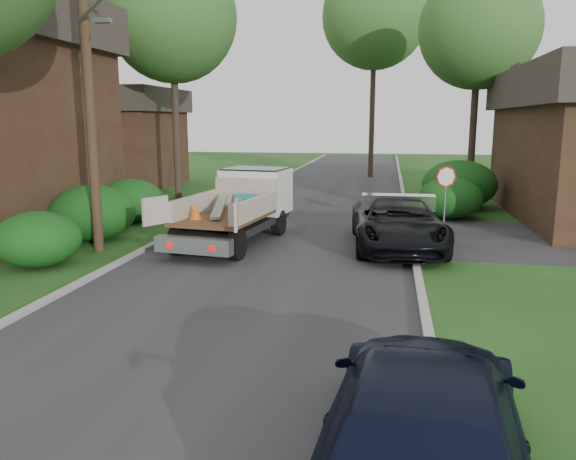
% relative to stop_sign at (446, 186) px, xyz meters
% --- Properties ---
extents(ground, '(120.00, 120.00, 0.00)m').
position_rel_stop_sign_xyz_m(ground, '(-5.20, -9.00, -1.78)').
color(ground, '#1F4614').
rests_on(ground, ground).
extents(road, '(8.00, 90.00, 0.02)m').
position_rel_stop_sign_xyz_m(road, '(-5.20, 1.00, -1.77)').
color(road, '#28282B').
rests_on(road, ground).
extents(curb_left, '(0.20, 90.00, 0.12)m').
position_rel_stop_sign_xyz_m(curb_left, '(-9.30, 1.00, -1.72)').
color(curb_left, '#9E9E99').
rests_on(curb_left, ground).
extents(curb_right, '(0.20, 90.00, 0.12)m').
position_rel_stop_sign_xyz_m(curb_right, '(-1.10, 1.00, -1.72)').
color(curb_right, '#9E9E99').
rests_on(curb_right, ground).
extents(stop_sign, '(0.71, 0.32, 2.48)m').
position_rel_stop_sign_xyz_m(stop_sign, '(0.00, 0.00, 0.00)').
color(stop_sign, slate).
rests_on(stop_sign, ground).
extents(utility_pole, '(2.42, 1.25, 10.00)m').
position_rel_stop_sign_xyz_m(utility_pole, '(-10.68, -4.02, 3.40)').
color(utility_pole, '#382619').
rests_on(utility_pole, ground).
extents(house_left_far, '(7.56, 7.56, 6.00)m').
position_rel_stop_sign_xyz_m(house_left_far, '(-18.70, 13.00, 1.27)').
color(house_left_far, '#362016').
rests_on(house_left_far, ground).
extents(hedge_left_a, '(2.34, 2.34, 1.53)m').
position_rel_stop_sign_xyz_m(hedge_left_a, '(-11.40, -6.00, -1.01)').
color(hedge_left_a, '#0D3B10').
rests_on(hedge_left_a, ground).
extents(hedge_left_b, '(2.86, 2.86, 1.87)m').
position_rel_stop_sign_xyz_m(hedge_left_b, '(-11.70, -2.50, -0.84)').
color(hedge_left_b, '#0D3B10').
rests_on(hedge_left_b, ground).
extents(hedge_left_c, '(2.60, 2.60, 1.70)m').
position_rel_stop_sign_xyz_m(hedge_left_c, '(-12.00, 1.00, -0.93)').
color(hedge_left_c, '#0D3B10').
rests_on(hedge_left_c, ground).
extents(hedge_right_a, '(2.60, 2.60, 1.70)m').
position_rel_stop_sign_xyz_m(hedge_right_a, '(0.60, 4.00, -0.93)').
color(hedge_right_a, '#0D3B10').
rests_on(hedge_right_a, ground).
extents(hedge_right_b, '(3.38, 3.38, 2.21)m').
position_rel_stop_sign_xyz_m(hedge_right_b, '(1.30, 7.00, -0.67)').
color(hedge_right_b, '#0D3B10').
rests_on(hedge_right_b, ground).
extents(tree_left_far, '(6.40, 6.40, 12.20)m').
position_rel_stop_sign_xyz_m(tree_left_far, '(-12.70, 8.00, 7.20)').
color(tree_left_far, '#2D2119').
rests_on(tree_left_far, ground).
extents(tree_right_far, '(6.00, 6.00, 11.50)m').
position_rel_stop_sign_xyz_m(tree_right_far, '(2.30, 11.00, 6.70)').
color(tree_right_far, '#2D2119').
rests_on(tree_right_far, ground).
extents(tree_center_far, '(7.20, 7.20, 14.60)m').
position_rel_stop_sign_xyz_m(tree_center_far, '(-3.20, 21.00, 9.20)').
color(tree_center_far, '#2D2119').
rests_on(tree_center_far, ground).
extents(flatbed_truck, '(3.31, 6.39, 2.32)m').
position_rel_stop_sign_xyz_m(flatbed_truck, '(-6.73, -1.34, -0.52)').
color(flatbed_truck, black).
rests_on(flatbed_truck, ground).
extents(black_pickup, '(3.21, 6.05, 1.62)m').
position_rel_stop_sign_xyz_m(black_pickup, '(-1.60, -1.98, -0.97)').
color(black_pickup, black).
rests_on(black_pickup, ground).
extents(navy_suv, '(2.65, 5.51, 1.55)m').
position_rel_stop_sign_xyz_m(navy_suv, '(-1.47, -13.90, -1.00)').
color(navy_suv, black).
rests_on(navy_suv, ground).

